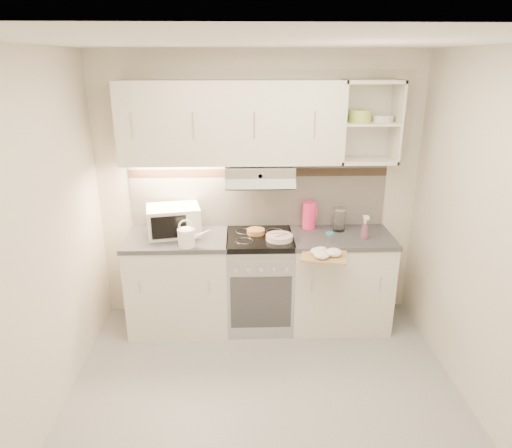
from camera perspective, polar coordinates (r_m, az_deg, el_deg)
The scene contains 17 objects.
ground at distance 3.65m, azimuth 1.21°, elevation -21.30°, with size 3.00×3.00×0.00m, color #98989A.
room_shell at distance 3.22m, azimuth 1.10°, elevation 5.84°, with size 3.04×2.84×2.52m.
base_cabinet_left at distance 4.37m, azimuth -9.51°, elevation -7.37°, with size 0.90×0.60×0.86m, color silver.
worktop_left at distance 4.18m, azimuth -9.86°, elevation -1.87°, with size 0.92×0.62×0.04m, color #47474C.
base_cabinet_right at distance 4.42m, azimuth 10.28°, elevation -7.05°, with size 0.90×0.60×0.86m, color silver.
worktop_right at distance 4.24m, azimuth 10.65°, elevation -1.61°, with size 0.92×0.62×0.04m, color #47474C.
electric_range at distance 4.32m, azimuth 0.45°, elevation -7.07°, with size 0.60×0.60×0.90m.
microwave at distance 4.20m, azimuth -10.26°, elevation 0.43°, with size 0.52×0.43×0.26m.
watering_can at distance 3.92m, azimuth -8.58°, elevation -1.60°, with size 0.28×0.15×0.24m.
plate_stack at distance 4.05m, azimuth 2.93°, elevation -1.67°, with size 0.24×0.24×0.05m.
bread_loaf at distance 4.19m, azimuth -0.02°, elevation -0.93°, with size 0.17×0.17×0.04m, color #A16E41.
pink_pitcher at distance 4.33m, azimuth 6.68°, elevation 1.11°, with size 0.14×0.13×0.25m.
glass_jar at distance 4.30m, azimuth 10.37°, elevation 0.60°, with size 0.12×0.12×0.22m.
spice_jar at distance 4.02m, azimuth 9.16°, elevation -1.67°, with size 0.06×0.06×0.09m.
spray_bottle at distance 4.17m, azimuth 13.42°, elevation -0.58°, with size 0.09×0.09×0.23m.
cutting_board at distance 3.86m, azimuth 8.51°, elevation -3.85°, with size 0.37×0.33×0.02m, color tan.
dish_towel at distance 3.81m, azimuth 8.89°, elevation -3.49°, with size 0.24×0.20×0.06m, color silver, non-canonical shape.
Camera 1 is at (-0.17, -2.75, 2.40)m, focal length 32.00 mm.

